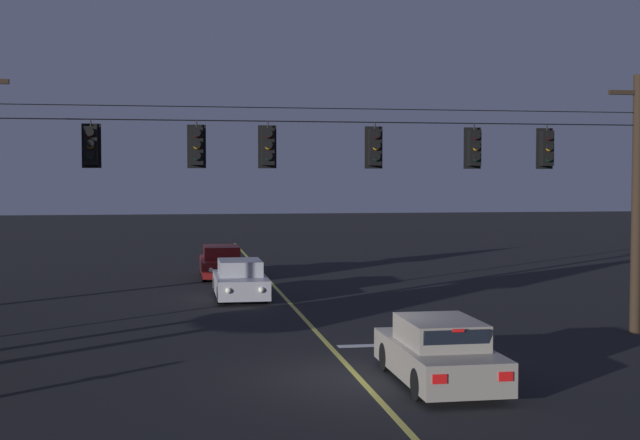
% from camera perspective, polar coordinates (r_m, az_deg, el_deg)
% --- Properties ---
extents(ground_plane, '(180.00, 180.00, 0.00)m').
position_cam_1_polar(ground_plane, '(19.39, 2.44, -10.19)').
color(ground_plane, black).
extents(lane_centre_stripe, '(0.14, 60.00, 0.01)m').
position_cam_1_polar(lane_centre_stripe, '(29.04, -1.63, -5.86)').
color(lane_centre_stripe, '#D1C64C').
rests_on(lane_centre_stripe, ground).
extents(stop_bar_paint, '(3.40, 0.36, 0.01)m').
position_cam_1_polar(stop_bar_paint, '(23.02, 5.38, -8.14)').
color(stop_bar_paint, silver).
rests_on(stop_bar_paint, ground).
extents(signal_span_assembly, '(19.48, 0.32, 7.23)m').
position_cam_1_polar(signal_span_assembly, '(22.80, 0.41, 1.29)').
color(signal_span_assembly, '#2D2116').
rests_on(signal_span_assembly, ground).
extents(traffic_light_leftmost, '(0.48, 0.41, 1.22)m').
position_cam_1_polar(traffic_light_leftmost, '(22.55, -14.82, 4.76)').
color(traffic_light_leftmost, black).
extents(traffic_light_left_inner, '(0.48, 0.41, 1.22)m').
position_cam_1_polar(traffic_light_left_inner, '(22.46, -8.10, 4.84)').
color(traffic_light_left_inner, black).
extents(traffic_light_centre, '(0.48, 0.41, 1.22)m').
position_cam_1_polar(traffic_light_centre, '(22.57, -3.44, 4.85)').
color(traffic_light_centre, black).
extents(traffic_light_right_inner, '(0.48, 0.41, 1.22)m').
position_cam_1_polar(traffic_light_right_inner, '(23.05, 3.63, 4.80)').
color(traffic_light_right_inner, black).
extents(traffic_light_rightmost, '(0.48, 0.41, 1.22)m').
position_cam_1_polar(traffic_light_rightmost, '(23.82, 10.10, 4.70)').
color(traffic_light_rightmost, black).
extents(traffic_light_far_right, '(0.48, 0.41, 1.22)m').
position_cam_1_polar(traffic_light_far_right, '(24.59, 14.68, 4.59)').
color(traffic_light_far_right, black).
extents(car_waiting_near_lane, '(1.80, 4.33, 1.39)m').
position_cam_1_polar(car_waiting_near_lane, '(18.72, 7.82, -8.66)').
color(car_waiting_near_lane, gray).
rests_on(car_waiting_near_lane, ground).
extents(car_oncoming_lead, '(1.80, 4.42, 1.39)m').
position_cam_1_polar(car_oncoming_lead, '(31.70, -5.27, -3.98)').
color(car_oncoming_lead, '#A5A5AD').
rests_on(car_oncoming_lead, ground).
extents(car_oncoming_trailing, '(1.80, 4.42, 1.39)m').
position_cam_1_polar(car_oncoming_trailing, '(38.41, -6.47, -2.82)').
color(car_oncoming_trailing, maroon).
rests_on(car_oncoming_trailing, ground).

